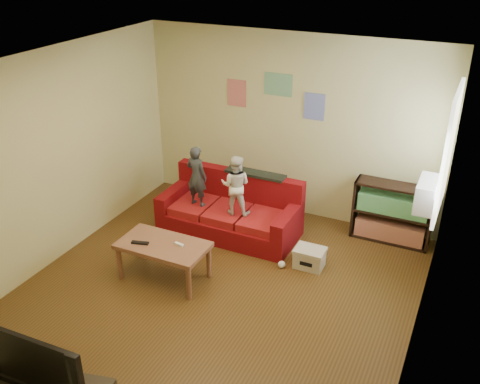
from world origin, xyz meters
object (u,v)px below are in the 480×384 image
at_px(coffee_table, 163,248).
at_px(child_b, 236,185).
at_px(child_a, 197,176).
at_px(television, 41,358).
at_px(file_box, 310,258).
at_px(bookshelf, 392,216).
at_px(sofa, 231,213).

bearing_deg(coffee_table, child_b, 72.26).
relative_size(child_a, child_b, 1.04).
xyz_separation_m(child_a, television, (0.48, -3.49, -0.13)).
distance_m(child_b, file_box, 1.38).
bearing_deg(child_a, television, 104.91).
height_order(coffee_table, bookshelf, bookshelf).
distance_m(sofa, bookshelf, 2.23).
bearing_deg(file_box, coffee_table, -147.45).
bearing_deg(sofa, television, -89.63).
bearing_deg(child_b, file_box, 156.29).
relative_size(bookshelf, television, 1.02).
relative_size(bookshelf, file_box, 2.76).
height_order(child_b, bookshelf, child_b).
xyz_separation_m(coffee_table, bookshelf, (2.35, 2.11, -0.04)).
xyz_separation_m(bookshelf, file_box, (-0.80, -1.12, -0.24)).
bearing_deg(child_b, sofa, -60.76).
bearing_deg(coffee_table, file_box, 32.55).
height_order(child_b, television, child_b).
height_order(child_a, child_b, child_a).
bearing_deg(child_b, coffee_table, 59.85).
distance_m(coffee_table, file_box, 1.87).
bearing_deg(child_a, bookshelf, -153.77).
bearing_deg(bookshelf, file_box, -125.47).
height_order(bookshelf, file_box, bookshelf).
bearing_deg(coffee_table, sofa, 80.05).
height_order(bookshelf, television, television).
bearing_deg(bookshelf, coffee_table, -138.09).
bearing_deg(sofa, coffee_table, -99.95).
bearing_deg(bookshelf, child_a, -160.92).
relative_size(sofa, coffee_table, 1.77).
distance_m(child_b, bookshelf, 2.20).
height_order(sofa, television, television).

